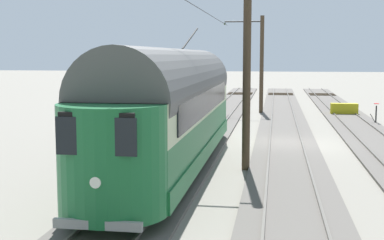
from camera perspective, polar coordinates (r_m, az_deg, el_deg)
ground_plane at (r=24.89m, az=9.96°, el=-2.57°), size 220.00×220.00×0.00m
track_streetcar_siding at (r=25.61m, az=19.25°, el=-2.47°), size 2.80×80.00×0.18m
track_adjacent_siding at (r=25.19m, az=9.95°, el=-2.33°), size 2.80×80.00×0.18m
track_third_siding at (r=25.45m, az=0.59°, el=-2.13°), size 2.80×80.00×0.18m
vintage_streetcar at (r=19.06m, az=-2.12°, el=1.49°), size 2.65×16.63×5.15m
catenary_pole_foreground at (r=38.01m, az=7.32°, el=6.12°), size 2.85×0.28×6.80m
catenary_pole_mid_near at (r=18.82m, az=5.62°, el=5.37°), size 2.85×0.28×6.80m
switch_stand at (r=33.38m, az=19.03°, el=0.77°), size 0.50×0.30×1.24m
spare_tie_stack at (r=27.56m, az=-4.73°, el=-1.00°), size 2.40×2.40×0.54m
track_end_bumper at (r=37.84m, az=15.92°, el=1.11°), size 1.80×0.60×0.80m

